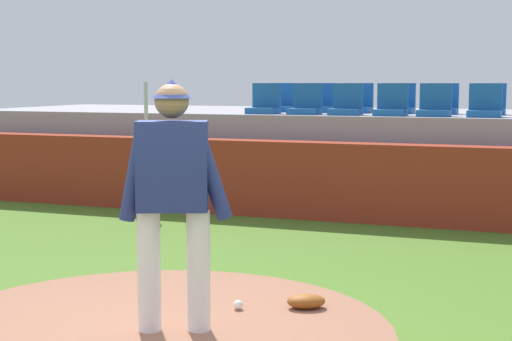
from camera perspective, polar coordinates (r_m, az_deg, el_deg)
The scene contains 18 objects.
pitcher at distance 5.37m, azimuth -6.17°, elevation -1.20°, with size 0.78×0.41×1.77m.
baseball at distance 6.04m, azimuth -1.33°, elevation -9.89°, with size 0.07×0.07×0.07m, color white.
fielding_glove at distance 6.07m, azimuth 3.72°, elevation -9.61°, with size 0.30×0.20×0.11m, color brown.
brick_barrier at distance 11.32m, azimuth 7.09°, elevation -0.85°, with size 14.92×0.40×1.14m, color maroon.
fence_post_left at distance 12.43m, azimuth -8.12°, elevation 4.47°, with size 0.06×0.06×0.88m, color silver.
bleacher_platform at distance 13.76m, azimuth 9.50°, elevation 1.18°, with size 14.79×3.99×1.50m, color #949198.
stadium_chair_0 at distance 12.76m, azimuth 0.64°, elevation 4.92°, with size 0.48×0.44×0.50m.
stadium_chair_1 at distance 12.52m, azimuth 3.69°, elevation 4.88°, with size 0.48×0.44×0.50m.
stadium_chair_2 at distance 12.33m, azimuth 6.70°, elevation 4.82°, with size 0.48×0.44×0.50m.
stadium_chair_3 at distance 12.18m, azimuth 9.98°, elevation 4.75°, with size 0.48×0.44×0.50m.
stadium_chair_4 at distance 12.08m, azimuth 13.06°, elevation 4.66°, with size 0.48×0.44×0.50m.
stadium_chair_5 at distance 12.03m, azimuth 16.54°, elevation 4.55°, with size 0.48×0.44×0.50m.
stadium_chair_6 at distance 13.57m, azimuth 1.87°, elevation 5.02°, with size 0.48×0.44×0.50m.
stadium_chair_7 at distance 13.36m, azimuth 4.66°, elevation 4.98°, with size 0.48×0.44×0.50m.
stadium_chair_8 at distance 13.22m, azimuth 7.53°, elevation 4.93°, with size 0.48×0.44×0.50m.
stadium_chair_9 at distance 13.10m, azimuth 10.58°, elevation 4.86°, with size 0.48×0.44×0.50m.
stadium_chair_10 at distance 12.96m, azimuth 13.63°, elevation 4.77°, with size 0.48×0.44×0.50m.
stadium_chair_11 at distance 12.93m, azimuth 16.89°, elevation 4.66°, with size 0.48×0.44×0.50m.
Camera 1 is at (2.54, -4.71, 2.03)m, focal length 54.16 mm.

